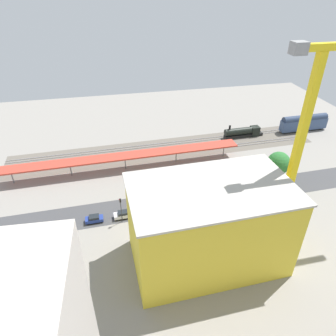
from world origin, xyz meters
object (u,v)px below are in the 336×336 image
Objects in this scene: locomotive at (244,132)px; parked_car_1 at (211,205)px; parked_car_5 at (94,219)px; street_tree_0 at (262,165)px; street_tree_2 at (279,163)px; tower_crane at (314,131)px; parked_car_4 at (124,215)px; parked_car_0 at (240,200)px; parked_car_3 at (154,213)px; box_truck_0 at (198,208)px; platform_canopy_near at (125,156)px; street_tree_1 at (248,168)px; construction_building at (209,226)px; traffic_light at (121,207)px; parked_car_2 at (184,206)px; passenger_coach at (304,123)px.

parked_car_1 is (24.18, 35.22, -0.96)m from locomotive.
street_tree_0 reaches higher than parked_car_5.
parked_car_1 is 0.51× the size of street_tree_2.
parked_car_4 is at bearing -17.30° from tower_crane.
parked_car_1 is 21.65m from parked_car_4.
parked_car_0 is 17.01m from street_tree_2.
parked_car_3 is at bearing 0.12° from parked_car_1.
platform_canopy_near is at bearing -57.58° from box_truck_0.
parked_car_4 is at bearing -0.47° from parked_car_0.
platform_canopy_near reaches higher than parked_car_3.
tower_crane is at bearing 96.50° from street_tree_1.
street_tree_2 is (1.99, 26.80, 3.32)m from locomotive.
parked_car_5 is (28.52, -0.56, 0.01)m from parked_car_1.
parked_car_4 reaches higher than parked_car_1.
street_tree_1 is (-41.35, -7.27, 4.38)m from parked_car_5.
parked_car_3 is (22.32, 0.42, -0.02)m from parked_car_0.
box_truck_0 is at bearing 23.09° from parked_car_1.
parked_car_0 is at bearing -170.15° from box_truck_0.
tower_crane is 6.00× the size of street_tree_0.
parked_car_3 is at bearing -63.54° from construction_building.
traffic_light is (15.89, -14.57, -4.23)m from construction_building.
parked_car_3 is (-4.65, 22.48, -3.63)m from platform_canopy_near.
locomotive is at bearing -112.53° from street_tree_1.
street_tree_1 reaches higher than locomotive.
parked_car_4 reaches higher than parked_car_2.
locomotive is at bearing -127.24° from box_truck_0.
passenger_coach is 83.62m from parked_car_5.
street_tree_1 reaches higher than box_truck_0.
parked_car_5 is 51.50m from street_tree_2.
parked_car_3 is 0.68× the size of traffic_light.
parked_car_3 is 14.05m from parked_car_5.
tower_crane is 26.82m from street_tree_1.
parked_car_2 is 14.96m from parked_car_4.
parked_car_1 is 20.01m from street_tree_0.
parked_car_0 is at bearing 40.93° from street_tree_0.
parked_car_3 is (62.02, 35.25, -2.57)m from passenger_coach.
parked_car_5 is 0.50× the size of street_tree_1.
parked_car_0 is 1.16× the size of parked_car_1.
street_tree_1 is at bearing -83.50° from tower_crane.
parked_car_4 reaches higher than parked_car_3.
tower_crane is (-7.11, 11.15, 23.64)m from parked_car_0.
locomotive is at bearing -142.95° from parked_car_4.
parked_car_0 is at bearing -178.92° from parked_car_3.
passenger_coach is 2.18× the size of street_tree_1.
platform_canopy_near is 7.46× the size of box_truck_0.
street_tree_2 reaches higher than box_truck_0.
street_tree_1 is (-12.83, -7.84, 4.39)m from parked_car_1.
street_tree_2 reaches higher than parked_car_2.
box_truck_0 is (28.02, 36.86, -0.02)m from locomotive.
street_tree_1 is (34.71, 27.38, 1.88)m from passenger_coach.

